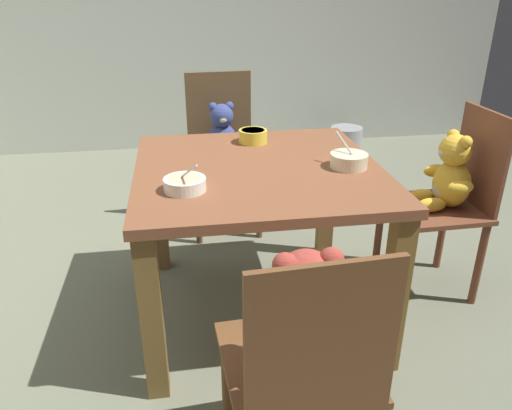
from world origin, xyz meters
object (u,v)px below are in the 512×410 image
at_px(dining_table, 258,193).
at_px(teddy_chair_near_right, 448,187).
at_px(porridge_bowl_yellow_far_center, 253,136).
at_px(porridge_bowl_white_near_left, 185,184).
at_px(teddy_chair_near_front, 303,340).
at_px(metal_pail, 346,140).
at_px(porridge_bowl_cream_near_right, 349,160).
at_px(teddy_chair_far_center, 222,143).

xyz_separation_m(dining_table, teddy_chair_near_right, (0.89, 0.05, -0.05)).
bearing_deg(porridge_bowl_yellow_far_center, porridge_bowl_white_near_left, -121.64).
distance_m(teddy_chair_near_right, porridge_bowl_white_near_left, 1.23).
xyz_separation_m(teddy_chair_near_front, metal_pail, (1.16, 3.04, -0.44)).
bearing_deg(porridge_bowl_cream_near_right, porridge_bowl_yellow_far_center, 130.40).
height_order(teddy_chair_near_right, teddy_chair_far_center, teddy_chair_far_center).
bearing_deg(porridge_bowl_cream_near_right, teddy_chair_near_right, 12.60).
distance_m(dining_table, teddy_chair_far_center, 0.89).
bearing_deg(teddy_chair_far_center, teddy_chair_near_right, 46.11).
height_order(porridge_bowl_cream_near_right, metal_pail, porridge_bowl_cream_near_right).
bearing_deg(metal_pail, dining_table, -117.76).
xyz_separation_m(porridge_bowl_yellow_far_center, metal_pail, (1.10, 1.83, -0.62)).
distance_m(teddy_chair_near_front, porridge_bowl_white_near_left, 0.75).
distance_m(teddy_chair_near_front, porridge_bowl_yellow_far_center, 1.23).
xyz_separation_m(teddy_chair_near_front, porridge_bowl_yellow_far_center, (0.05, 1.21, 0.18)).
xyz_separation_m(dining_table, teddy_chair_near_front, (-0.03, -0.89, -0.03)).
height_order(teddy_chair_far_center, porridge_bowl_cream_near_right, teddy_chair_far_center).
bearing_deg(porridge_bowl_white_near_left, teddy_chair_far_center, 78.05).
xyz_separation_m(teddy_chair_near_front, teddy_chair_far_center, (-0.04, 1.78, -0.02)).
height_order(teddy_chair_near_right, porridge_bowl_cream_near_right, teddy_chair_near_right).
height_order(porridge_bowl_yellow_far_center, porridge_bowl_white_near_left, porridge_bowl_white_near_left).
bearing_deg(porridge_bowl_cream_near_right, teddy_chair_near_front, -115.15).
bearing_deg(porridge_bowl_yellow_far_center, dining_table, -95.06).
bearing_deg(teddy_chair_near_right, porridge_bowl_white_near_left, 11.10).
height_order(teddy_chair_far_center, metal_pail, teddy_chair_far_center).
relative_size(porridge_bowl_yellow_far_center, porridge_bowl_white_near_left, 0.86).
relative_size(teddy_chair_near_right, porridge_bowl_white_near_left, 5.76).
height_order(teddy_chair_near_right, porridge_bowl_white_near_left, teddy_chair_near_right).
xyz_separation_m(dining_table, metal_pail, (1.13, 2.15, -0.47)).
bearing_deg(porridge_bowl_yellow_far_center, teddy_chair_far_center, 99.51).
relative_size(dining_table, metal_pail, 3.61).
relative_size(teddy_chair_near_right, porridge_bowl_cream_near_right, 5.68).
bearing_deg(porridge_bowl_yellow_far_center, porridge_bowl_cream_near_right, -49.60).
bearing_deg(dining_table, porridge_bowl_white_near_left, -144.94).
relative_size(teddy_chair_near_front, porridge_bowl_white_near_left, 5.64).
relative_size(teddy_chair_near_front, teddy_chair_near_right, 0.98).
bearing_deg(porridge_bowl_cream_near_right, teddy_chair_far_center, 114.03).
bearing_deg(dining_table, porridge_bowl_cream_near_right, -10.65).
distance_m(teddy_chair_far_center, porridge_bowl_yellow_far_center, 0.61).
height_order(porridge_bowl_yellow_far_center, metal_pail, porridge_bowl_yellow_far_center).
height_order(teddy_chair_near_right, metal_pail, teddy_chair_near_right).
height_order(dining_table, metal_pail, dining_table).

